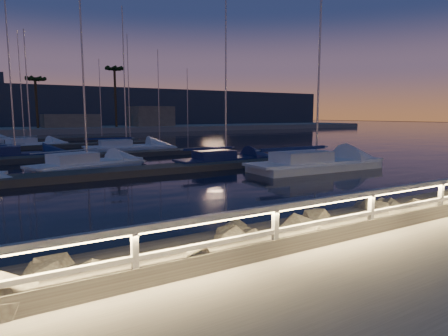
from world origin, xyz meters
The scene contains 14 objects.
ground centered at (0.00, 0.00, 0.00)m, with size 400.00×400.00×0.00m, color #A9A499.
harbor_water centered at (0.00, 31.22, -0.97)m, with size 400.00×440.00×0.60m.
guard_rail centered at (-0.07, 0.00, 0.77)m, with size 44.11×0.12×1.06m.
riprap centered at (-4.16, 1.08, -0.13)m, with size 35.21×2.82×1.33m.
floating_docks centered at (0.00, 32.50, -0.40)m, with size 22.00×36.00×0.40m.
far_shore centered at (-0.12, 74.05, 0.29)m, with size 160.00×14.00×5.20m.
palm_center centered at (2.00, 73.00, 8.78)m, with size 3.00×3.00×9.70m.
palm_right centered at (16.00, 72.00, 11.03)m, with size 3.00×3.00×12.20m.
sailboat_c centered at (7.17, 17.10, -0.20)m, with size 7.34×2.42×12.32m.
sailboat_d centered at (10.67, 12.01, -0.15)m, with size 9.59×3.24×16.01m.
sailboat_f centered at (-1.62, 19.40, -0.17)m, with size 7.62×4.49×12.57m.
sailboat_g centered at (-5.02, 28.36, -0.20)m, with size 7.38×2.75×12.27m.
sailboat_j centered at (-2.83, 39.09, -0.19)m, with size 7.30×4.04×12.01m.
sailboat_l centered at (4.66, 31.26, -0.20)m, with size 8.14×3.11×13.45m.
Camera 1 is at (-7.08, -6.28, 2.91)m, focal length 32.00 mm.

